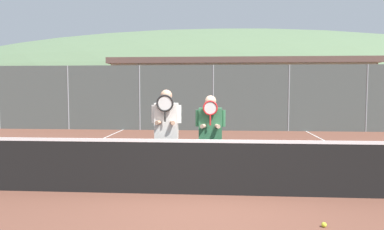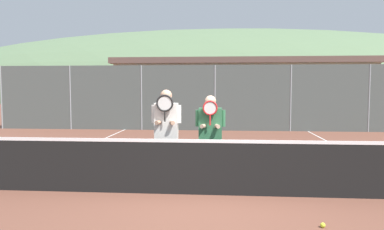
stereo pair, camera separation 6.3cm
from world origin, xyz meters
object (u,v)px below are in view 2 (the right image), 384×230
player_leftmost (166,128)px  player_center_left (210,131)px  car_left_of_center (230,107)px  car_far_left (130,106)px  tennis_ball_on_court (323,225)px  car_center (331,106)px

player_leftmost → player_center_left: player_leftmost is taller
car_left_of_center → car_far_left: bearing=179.8°
tennis_ball_on_court → player_center_left: bearing=125.8°
car_far_left → car_left_of_center: car_far_left is taller
car_center → car_left_of_center: bearing=177.8°
player_center_left → tennis_ball_on_court: 2.85m
car_far_left → car_left_of_center: (5.17, -0.02, -0.03)m
car_center → tennis_ball_on_court: size_ratio=60.62×
car_center → tennis_ball_on_court: bearing=-105.9°
player_center_left → car_left_of_center: (0.59, 11.92, -0.15)m
tennis_ball_on_court → car_left_of_center: bearing=94.0°
tennis_ball_on_court → car_far_left: bearing=113.6°
player_leftmost → car_center: 13.45m
player_leftmost → tennis_ball_on_court: size_ratio=26.67×
player_leftmost → tennis_ball_on_court: bearing=-40.6°
player_leftmost → tennis_ball_on_court: 3.34m
player_leftmost → car_center: size_ratio=0.44×
player_leftmost → tennis_ball_on_court: player_leftmost is taller
car_left_of_center → player_leftmost: bearing=-96.7°
player_leftmost → car_center: (6.37, 11.84, -0.16)m
player_leftmost → car_center: car_center is taller
player_center_left → car_center: bearing=64.8°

